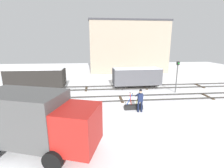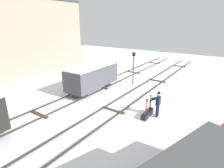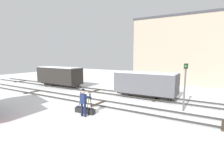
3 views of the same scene
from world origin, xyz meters
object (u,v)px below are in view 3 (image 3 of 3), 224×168
(rail_worker, at_px, (84,100))
(freight_car_far_end, at_px, (59,76))
(switch_lever_frame, at_px, (85,110))
(freight_car_near_switch, at_px, (146,83))
(signal_post, at_px, (185,82))

(rail_worker, height_order, freight_car_far_end, freight_car_far_end)
(switch_lever_frame, xyz_separation_m, freight_car_near_switch, (1.80, 6.46, 1.13))
(freight_car_far_end, distance_m, freight_car_near_switch, 11.50)
(switch_lever_frame, relative_size, freight_car_far_end, 0.24)
(signal_post, bearing_deg, freight_car_far_end, 171.45)
(signal_post, xyz_separation_m, freight_car_near_switch, (-3.81, 2.30, -0.72))
(switch_lever_frame, distance_m, freight_car_near_switch, 6.80)
(switch_lever_frame, bearing_deg, freight_car_near_switch, 71.92)
(switch_lever_frame, height_order, freight_car_far_end, freight_car_far_end)
(signal_post, distance_m, freight_car_near_switch, 4.51)
(rail_worker, bearing_deg, freight_car_far_end, 142.68)
(switch_lever_frame, distance_m, signal_post, 7.22)
(switch_lever_frame, height_order, freight_car_near_switch, freight_car_near_switch)
(switch_lever_frame, relative_size, freight_car_near_switch, 0.27)
(rail_worker, relative_size, signal_post, 0.55)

